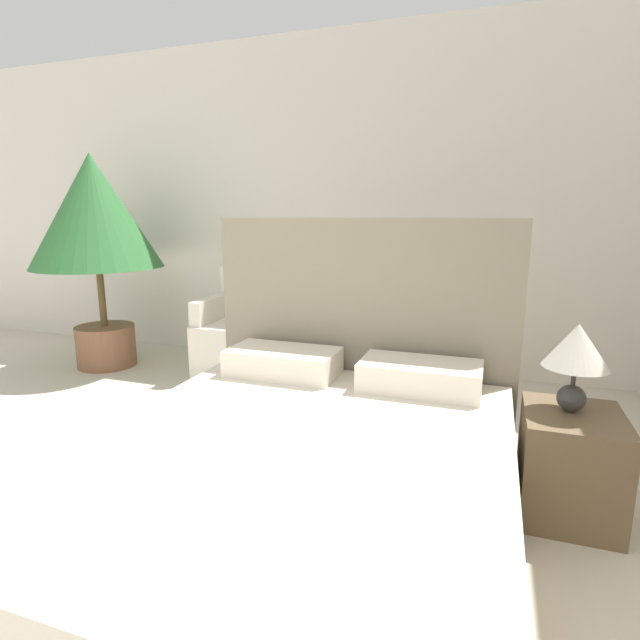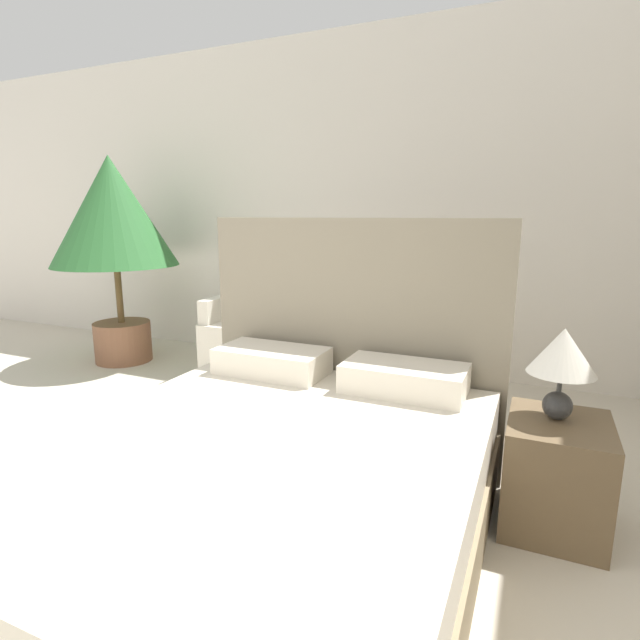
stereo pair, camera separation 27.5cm
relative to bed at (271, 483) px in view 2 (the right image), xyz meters
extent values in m
cube|color=silver|center=(-0.70, 2.66, 1.15)|extent=(10.00, 0.06, 2.90)
cube|color=#8C7A5B|center=(0.00, -0.10, -0.15)|extent=(1.64, 1.95, 0.29)
cube|color=beige|center=(0.00, -0.10, 0.11)|extent=(1.60, 1.91, 0.22)
cube|color=gray|center=(0.00, 0.91, 0.38)|extent=(1.67, 0.06, 1.35)
cube|color=silver|center=(-0.37, 0.67, 0.29)|extent=(0.59, 0.32, 0.14)
cube|color=silver|center=(0.37, 0.67, 0.29)|extent=(0.59, 0.32, 0.14)
cube|color=silver|center=(-1.35, 1.99, -0.06)|extent=(0.64, 0.71, 0.47)
cube|color=silver|center=(-1.37, 2.30, 0.39)|extent=(0.60, 0.10, 0.43)
cube|color=silver|center=(-1.60, 1.97, 0.27)|extent=(0.14, 0.61, 0.20)
cube|color=silver|center=(-1.10, 2.00, 0.27)|extent=(0.14, 0.61, 0.20)
cube|color=silver|center=(-0.38, 1.99, -0.06)|extent=(0.61, 0.68, 0.47)
cube|color=silver|center=(-0.38, 2.30, 0.39)|extent=(0.60, 0.07, 0.43)
cube|color=silver|center=(-0.63, 1.99, 0.27)|extent=(0.11, 0.61, 0.20)
cube|color=silver|center=(-0.13, 1.99, 0.27)|extent=(0.11, 0.61, 0.20)
cylinder|color=brown|center=(-2.64, 1.82, -0.11)|extent=(0.51, 0.51, 0.37)
cylinder|color=brown|center=(-2.64, 1.82, 0.34)|extent=(0.06, 0.06, 0.53)
cone|color=#2D6B33|center=(-2.64, 1.82, 1.10)|extent=(1.12, 1.12, 0.98)
cube|color=brown|center=(1.07, 0.65, -0.05)|extent=(0.42, 0.48, 0.49)
sphere|color=#333333|center=(1.05, 0.68, 0.26)|extent=(0.12, 0.12, 0.12)
cylinder|color=#333333|center=(1.05, 0.68, 0.36)|extent=(0.02, 0.02, 0.08)
cone|color=beige|center=(1.05, 0.68, 0.50)|extent=(0.28, 0.28, 0.20)
camera|label=1|loc=(0.68, -1.71, 1.07)|focal=28.00mm
camera|label=2|loc=(0.93, -1.61, 1.07)|focal=28.00mm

